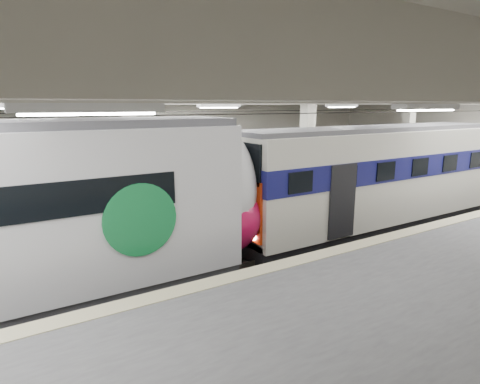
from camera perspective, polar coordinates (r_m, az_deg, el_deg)
station_hall at (r=11.42m, az=6.21°, el=3.48°), size 36.00×24.00×5.75m
modern_emu at (r=10.99m, az=-28.32°, el=-3.47°), size 14.45×2.98×4.63m
older_rer at (r=16.86m, az=18.27°, el=2.11°), size 12.46×2.75×4.16m
far_train at (r=16.46m, az=-25.25°, el=1.41°), size 13.29×2.76×4.27m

